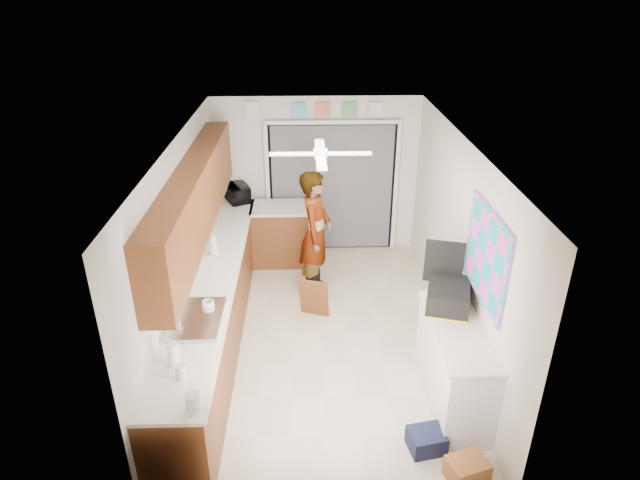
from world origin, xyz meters
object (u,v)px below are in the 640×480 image
object	(u,v)px
paper_towel_roll	(174,355)
suitcase	(448,296)
cardboard_box	(467,470)
man	(316,233)
cup	(208,305)
microwave	(238,193)
navy_crate	(426,440)
soap_bottle	(213,243)
dog	(313,274)

from	to	relation	value
paper_towel_roll	suitcase	size ratio (longest dim) A/B	0.41
cardboard_box	man	xyz separation A→B (m)	(-1.29, 3.31, 0.79)
cup	man	size ratio (longest dim) A/B	0.07
microwave	cardboard_box	distance (m)	5.18
navy_crate	soap_bottle	bearing A→B (deg)	134.70
suitcase	dog	bearing A→B (deg)	141.12
soap_bottle	dog	xyz separation A→B (m)	(1.26, 0.70, -0.87)
man	dog	bearing A→B (deg)	39.96
cup	soap_bottle	bearing A→B (deg)	95.92
cup	cardboard_box	distance (m)	2.97
cup	man	bearing A→B (deg)	58.33
cup	microwave	bearing A→B (deg)	90.37
soap_bottle	navy_crate	world-z (taller)	soap_bottle
microwave	suitcase	world-z (taller)	microwave
paper_towel_roll	suitcase	distance (m)	2.83
cup	dog	bearing A→B (deg)	60.11
cup	cardboard_box	bearing A→B (deg)	-29.88
cup	suitcase	xyz separation A→B (m)	(2.53, -0.01, 0.07)
man	microwave	bearing A→B (deg)	57.90
paper_towel_roll	cardboard_box	world-z (taller)	paper_towel_roll
paper_towel_roll	suitcase	bearing A→B (deg)	18.45
suitcase	man	distance (m)	2.35
microwave	cup	world-z (taller)	microwave
soap_bottle	man	world-z (taller)	man
cardboard_box	man	distance (m)	3.64
microwave	man	bearing A→B (deg)	-158.69
navy_crate	paper_towel_roll	bearing A→B (deg)	176.24
soap_bottle	suitcase	xyz separation A→B (m)	(2.66, -1.27, -0.03)
paper_towel_roll	dog	distance (m)	3.26
microwave	cardboard_box	size ratio (longest dim) A/B	1.33
man	dog	size ratio (longest dim) A/B	3.27
microwave	navy_crate	size ratio (longest dim) A/B	1.39
suitcase	paper_towel_roll	bearing A→B (deg)	-145.76
microwave	navy_crate	bearing A→B (deg)	-176.73
paper_towel_roll	cardboard_box	xyz separation A→B (m)	(2.62, -0.51, -0.95)
paper_towel_roll	man	bearing A→B (deg)	64.66
soap_bottle	suitcase	world-z (taller)	soap_bottle
paper_towel_roll	man	distance (m)	3.10
microwave	man	distance (m)	1.66
cup	suitcase	distance (m)	2.53
paper_towel_roll	navy_crate	size ratio (longest dim) A/B	0.70
soap_bottle	navy_crate	distance (m)	3.41
microwave	suitcase	xyz separation A→B (m)	(2.55, -3.05, -0.01)
paper_towel_roll	cardboard_box	bearing A→B (deg)	-10.94
microwave	suitcase	size ratio (longest dim) A/B	0.82
microwave	navy_crate	xyz separation A→B (m)	(2.19, -4.10, -0.97)
soap_bottle	cardboard_box	bearing A→B (deg)	-45.93
suitcase	man	xyz separation A→B (m)	(-1.36, 1.91, -0.16)
cardboard_box	navy_crate	world-z (taller)	cardboard_box
suitcase	navy_crate	size ratio (longest dim) A/B	1.70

